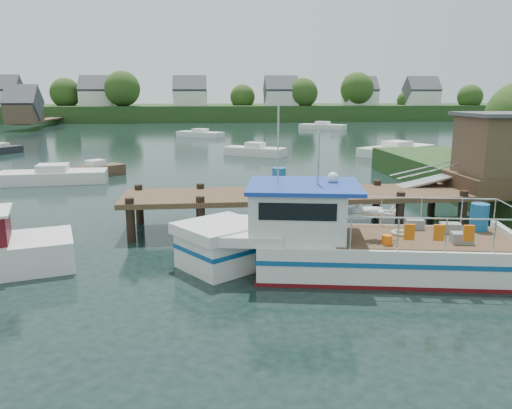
{
  "coord_description": "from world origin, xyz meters",
  "views": [
    {
      "loc": [
        -2.87,
        -18.96,
        5.24
      ],
      "look_at": [
        -1.0,
        -1.5,
        1.3
      ],
      "focal_mm": 35.0,
      "sensor_mm": 36.0,
      "label": 1
    }
  ],
  "objects": [
    {
      "name": "moored_b",
      "position": [
        1.56,
        23.09,
        0.43
      ],
      "size": [
        5.36,
        4.19,
        1.15
      ],
      "rotation": [
        0.0,
        0.0,
        0.07
      ],
      "color": "silver",
      "rests_on": "ground"
    },
    {
      "name": "far_shore",
      "position": [
        0.01,
        82.37,
        2.1
      ],
      "size": [
        140.0,
        42.55,
        9.22
      ],
      "color": "#26441C",
      "rests_on": "ground"
    },
    {
      "name": "moored_c",
      "position": [
        13.78,
        22.43,
        0.44
      ],
      "size": [
        7.79,
        6.07,
        1.19
      ],
      "rotation": [
        0.0,
        0.0,
        0.36
      ],
      "color": "silver",
      "rests_on": "ground"
    },
    {
      "name": "ground_plane",
      "position": [
        0.0,
        0.0,
        0.0
      ],
      "size": [
        160.0,
        160.0,
        0.0
      ],
      "primitive_type": "plane",
      "color": "black"
    },
    {
      "name": "moored_d",
      "position": [
        -3.15,
        42.37,
        0.37
      ],
      "size": [
        5.93,
        4.99,
        0.99
      ],
      "rotation": [
        0.0,
        0.0,
        0.43
      ],
      "color": "silver",
      "rests_on": "ground"
    },
    {
      "name": "moored_a",
      "position": [
        -11.73,
        11.37,
        0.42
      ],
      "size": [
        6.25,
        2.63,
        1.12
      ],
      "rotation": [
        0.0,
        0.0,
        -0.26
      ],
      "color": "silver",
      "rests_on": "ground"
    },
    {
      "name": "dock",
      "position": [
        6.51,
        0.01,
        2.24
      ],
      "size": [
        16.6,
        3.0,
        4.78
      ],
      "color": "#4E3825",
      "rests_on": "ground"
    },
    {
      "name": "moored_rowboat",
      "position": [
        -9.72,
        13.58,
        0.39
      ],
      "size": [
        3.55,
        3.33,
        1.06
      ],
      "rotation": [
        0.0,
        0.0,
        0.2
      ],
      "color": "#4E3825",
      "rests_on": "ground"
    },
    {
      "name": "moored_e",
      "position": [
        -20.39,
        27.02,
        0.35
      ],
      "size": [
        2.75,
        3.54,
        0.95
      ],
      "rotation": [
        0.0,
        0.0,
        -0.36
      ],
      "color": "black",
      "rests_on": "ground"
    },
    {
      "name": "lobster_boat",
      "position": [
        1.11,
        -5.09,
        0.9
      ],
      "size": [
        10.3,
        4.5,
        4.95
      ],
      "rotation": [
        0.0,
        0.0,
        -0.18
      ],
      "color": "silver",
      "rests_on": "ground"
    },
    {
      "name": "moored_far",
      "position": [
        14.78,
        53.72,
        0.42
      ],
      "size": [
        6.83,
        5.65,
        1.14
      ],
      "rotation": [
        0.0,
        0.0,
        -0.33
      ],
      "color": "silver",
      "rests_on": "ground"
    }
  ]
}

